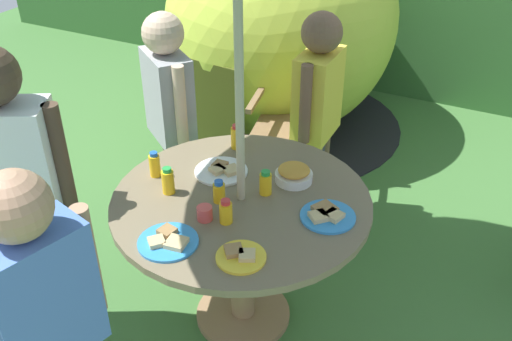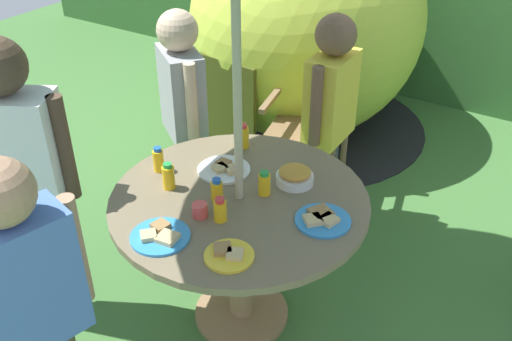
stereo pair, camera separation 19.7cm
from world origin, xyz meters
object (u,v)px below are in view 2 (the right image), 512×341
object	(u,v)px
child_in_white_shirt	(19,152)
plate_mid_left	(229,255)
plate_center_back	(322,219)
juice_bottle_near_right	(217,190)
child_in_grey_shirt	(182,94)
child_in_yellow_shirt	(331,98)
snack_bowl	(295,176)
dome_tent	(309,25)
cup_near	(200,210)
garden_table	(240,224)
juice_bottle_far_left	(243,136)
juice_bottle_back_edge	(168,177)
plate_far_right	(224,169)
wooden_chair	(310,115)
plate_center_front	(160,236)
juice_bottle_front_edge	(264,184)
child_in_blue_shirt	(25,282)
juice_bottle_mid_right	(158,160)
juice_bottle_near_left	(220,210)

from	to	relation	value
child_in_white_shirt	plate_mid_left	size ratio (longest dim) A/B	7.39
plate_center_back	juice_bottle_near_right	bearing A→B (deg)	-167.54
plate_mid_left	child_in_grey_shirt	bearing A→B (deg)	136.05
child_in_yellow_shirt	snack_bowl	xyz separation A→B (m)	(0.16, -0.70, -0.06)
dome_tent	plate_mid_left	world-z (taller)	dome_tent
cup_near	garden_table	bearing A→B (deg)	72.79
juice_bottle_far_left	juice_bottle_back_edge	world-z (taller)	juice_bottle_far_left
dome_tent	plate_far_right	size ratio (longest dim) A/B	8.46
plate_mid_left	wooden_chair	bearing A→B (deg)	106.00
child_in_white_shirt	juice_bottle_near_right	bearing A→B (deg)	-1.48
juice_bottle_near_right	cup_near	bearing A→B (deg)	-85.58
wooden_chair	juice_bottle_near_right	size ratio (longest dim) A/B	9.20
child_in_yellow_shirt	juice_bottle_near_right	size ratio (longest dim) A/B	12.33
plate_center_front	juice_bottle_front_edge	bearing A→B (deg)	68.50
child_in_blue_shirt	plate_center_back	bearing A→B (deg)	-18.48
garden_table	dome_tent	world-z (taller)	dome_tent
wooden_chair	cup_near	distance (m)	1.39
juice_bottle_near_right	juice_bottle_mid_right	bearing A→B (deg)	172.98
juice_bottle_near_left	juice_bottle_near_right	xyz separation A→B (m)	(-0.10, 0.11, -0.00)
wooden_chair	juice_bottle_near_right	xyz separation A→B (m)	(0.18, -1.23, 0.22)
dome_tent	juice_bottle_near_left	xyz separation A→B (m)	(0.71, -2.12, -0.05)
juice_bottle_near_left	plate_far_right	bearing A→B (deg)	122.37
juice_bottle_back_edge	plate_center_back	bearing A→B (deg)	11.70
wooden_chair	juice_bottle_near_left	size ratio (longest dim) A/B	8.84
dome_tent	plate_far_right	xyz separation A→B (m)	(0.51, -1.81, -0.09)
child_in_grey_shirt	juice_bottle_back_edge	bearing A→B (deg)	-20.18
garden_table	plate_center_back	world-z (taller)	plate_center_back
child_in_grey_shirt	child_in_white_shirt	world-z (taller)	child_in_white_shirt
wooden_chair	plate_center_back	xyz separation A→B (m)	(0.63, -1.13, 0.19)
dome_tent	plate_mid_left	size ratio (longest dim) A/B	10.91
garden_table	juice_bottle_near_right	xyz separation A→B (m)	(-0.07, -0.06, 0.20)
cup_near	plate_far_right	bearing A→B (deg)	108.61
juice_bottle_near_left	juice_bottle_far_left	world-z (taller)	juice_bottle_far_left
snack_bowl	juice_bottle_near_left	bearing A→B (deg)	-107.24
juice_bottle_far_left	juice_bottle_back_edge	xyz separation A→B (m)	(-0.08, -0.48, -0.00)
garden_table	wooden_chair	distance (m)	1.19
dome_tent	juice_bottle_far_left	bearing A→B (deg)	-67.17
child_in_blue_shirt	garden_table	bearing A→B (deg)	0.00
wooden_chair	plate_center_front	bearing A→B (deg)	-96.99
garden_table	snack_bowl	bearing A→B (deg)	56.53
juice_bottle_mid_right	plate_mid_left	bearing A→B (deg)	-27.91
child_in_yellow_shirt	juice_bottle_near_right	xyz separation A→B (m)	(-0.06, -0.98, -0.05)
wooden_chair	juice_bottle_front_edge	world-z (taller)	wooden_chair
juice_bottle_mid_right	juice_bottle_front_edge	size ratio (longest dim) A/B	1.07
wooden_chair	juice_bottle_near_right	world-z (taller)	wooden_chair
child_in_grey_shirt	juice_bottle_back_edge	world-z (taller)	child_in_grey_shirt
child_in_white_shirt	plate_center_back	distance (m)	1.32
juice_bottle_far_left	juice_bottle_back_edge	size ratio (longest dim) A/B	1.01
child_in_white_shirt	dome_tent	bearing A→B (deg)	58.67
plate_center_front	plate_center_back	bearing A→B (deg)	41.44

